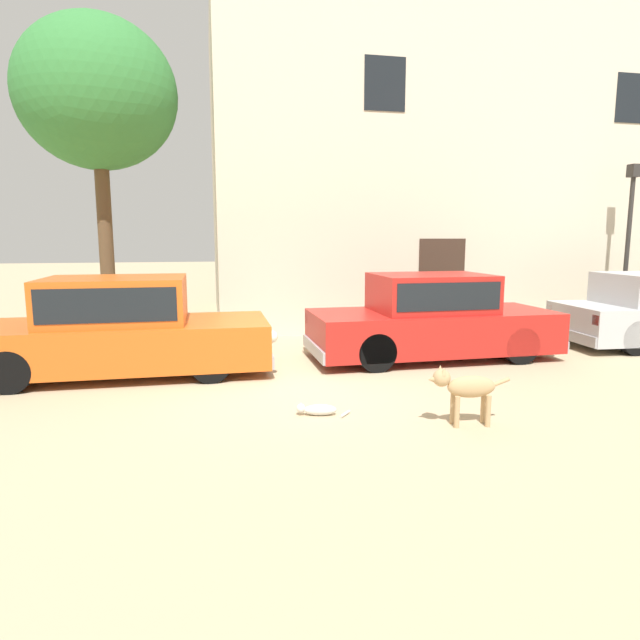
# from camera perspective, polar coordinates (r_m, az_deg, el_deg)

# --- Properties ---
(ground_plane) EXTENTS (80.00, 80.00, 0.00)m
(ground_plane) POSITION_cam_1_polar(r_m,az_deg,el_deg) (8.06, -1.76, -6.62)
(ground_plane) COLOR tan
(parked_sedan_nearest) EXTENTS (4.69, 1.80, 1.53)m
(parked_sedan_nearest) POSITION_cam_1_polar(r_m,az_deg,el_deg) (8.94, -20.47, -0.72)
(parked_sedan_nearest) COLOR #D15619
(parked_sedan_nearest) RESTS_ON ground_plane
(parked_sedan_second) EXTENTS (4.44, 1.78, 1.50)m
(parked_sedan_second) POSITION_cam_1_polar(r_m,az_deg,el_deg) (9.73, 11.72, 0.30)
(parked_sedan_second) COLOR #AD1E19
(parked_sedan_second) RESTS_ON ground_plane
(apartment_block) EXTENTS (14.19, 6.40, 7.88)m
(apartment_block) POSITION_cam_1_polar(r_m,az_deg,el_deg) (16.40, 15.35, 14.80)
(apartment_block) COLOR beige
(apartment_block) RESTS_ON ground_plane
(stray_dog_spotted) EXTENTS (0.96, 0.26, 0.70)m
(stray_dog_spotted) POSITION_cam_1_polar(r_m,az_deg,el_deg) (6.38, 15.01, -6.88)
(stray_dog_spotted) COLOR tan
(stray_dog_spotted) RESTS_ON ground_plane
(stray_cat) EXTENTS (0.66, 0.28, 0.15)m
(stray_cat) POSITION_cam_1_polar(r_m,az_deg,el_deg) (6.61, -0.21, -9.47)
(stray_cat) COLOR beige
(stray_cat) RESTS_ON ground_plane
(street_lamp) EXTENTS (0.22, 0.22, 3.74)m
(street_lamp) POSITION_cam_1_polar(r_m,az_deg,el_deg) (14.25, 29.92, 8.70)
(street_lamp) COLOR #2D2B28
(street_lamp) RESTS_ON ground_plane
(acacia_tree_left) EXTENTS (3.02, 2.72, 6.30)m
(acacia_tree_left) POSITION_cam_1_polar(r_m,az_deg,el_deg) (12.01, -22.52, 21.10)
(acacia_tree_left) COLOR brown
(acacia_tree_left) RESTS_ON ground_plane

